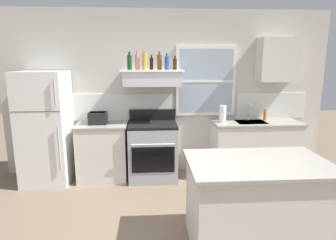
# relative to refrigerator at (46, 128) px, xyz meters

# --- Properties ---
(back_wall) EXTENTS (5.40, 0.11, 2.70)m
(back_wall) POSITION_rel_refrigerator_xyz_m (1.93, 0.39, 0.49)
(back_wall) COLOR beige
(back_wall) RESTS_ON ground_plane
(refrigerator) EXTENTS (0.70, 0.72, 1.73)m
(refrigerator) POSITION_rel_refrigerator_xyz_m (0.00, 0.00, 0.00)
(refrigerator) COLOR white
(refrigerator) RESTS_ON ground_plane
(counter_left_of_stove) EXTENTS (0.79, 0.63, 0.91)m
(counter_left_of_stove) POSITION_rel_refrigerator_xyz_m (0.85, 0.06, -0.41)
(counter_left_of_stove) COLOR silver
(counter_left_of_stove) RESTS_ON ground_plane
(toaster) EXTENTS (0.30, 0.20, 0.19)m
(toaster) POSITION_rel_refrigerator_xyz_m (0.80, 0.04, 0.14)
(toaster) COLOR black
(toaster) RESTS_ON counter_left_of_stove
(stove_range) EXTENTS (0.76, 0.69, 1.09)m
(stove_range) POSITION_rel_refrigerator_xyz_m (1.65, 0.02, -0.40)
(stove_range) COLOR #9EA0A5
(stove_range) RESTS_ON ground_plane
(range_hood_shelf) EXTENTS (0.96, 0.52, 0.24)m
(range_hood_shelf) POSITION_rel_refrigerator_xyz_m (1.65, 0.12, 0.76)
(range_hood_shelf) COLOR silver
(bottle_dark_green_wine) EXTENTS (0.07, 0.07, 0.28)m
(bottle_dark_green_wine) POSITION_rel_refrigerator_xyz_m (1.31, 0.11, 1.00)
(bottle_dark_green_wine) COLOR #143819
(bottle_dark_green_wine) RESTS_ON range_hood_shelf
(bottle_rose_pink) EXTENTS (0.07, 0.07, 0.30)m
(bottle_rose_pink) POSITION_rel_refrigerator_xyz_m (1.42, 0.17, 1.00)
(bottle_rose_pink) COLOR #C67F84
(bottle_rose_pink) RESTS_ON range_hood_shelf
(bottle_champagne_gold_foil) EXTENTS (0.08, 0.08, 0.30)m
(bottle_champagne_gold_foil) POSITION_rel_refrigerator_xyz_m (1.54, 0.13, 1.00)
(bottle_champagne_gold_foil) COLOR #B29333
(bottle_champagne_gold_foil) RESTS_ON range_hood_shelf
(bottle_balsamic_dark) EXTENTS (0.06, 0.06, 0.23)m
(bottle_balsamic_dark) POSITION_rel_refrigerator_xyz_m (1.64, 0.16, 0.98)
(bottle_balsamic_dark) COLOR black
(bottle_balsamic_dark) RESTS_ON range_hood_shelf
(bottle_amber_wine) EXTENTS (0.07, 0.07, 0.28)m
(bottle_amber_wine) POSITION_rel_refrigerator_xyz_m (1.77, 0.16, 1.00)
(bottle_amber_wine) COLOR brown
(bottle_amber_wine) RESTS_ON range_hood_shelf
(bottle_blue_liqueur) EXTENTS (0.07, 0.07, 0.25)m
(bottle_blue_liqueur) POSITION_rel_refrigerator_xyz_m (1.88, 0.11, 0.99)
(bottle_blue_liqueur) COLOR #1E478C
(bottle_blue_liqueur) RESTS_ON range_hood_shelf
(bottle_brown_stout) EXTENTS (0.06, 0.06, 0.21)m
(bottle_brown_stout) POSITION_rel_refrigerator_xyz_m (2.01, 0.10, 0.97)
(bottle_brown_stout) COLOR #381E0F
(bottle_brown_stout) RESTS_ON range_hood_shelf
(counter_right_with_sink) EXTENTS (1.43, 0.63, 0.91)m
(counter_right_with_sink) POSITION_rel_refrigerator_xyz_m (3.35, 0.06, -0.41)
(counter_right_with_sink) COLOR silver
(counter_right_with_sink) RESTS_ON ground_plane
(sink_faucet) EXTENTS (0.03, 0.17, 0.28)m
(sink_faucet) POSITION_rel_refrigerator_xyz_m (3.25, 0.16, 0.22)
(sink_faucet) COLOR silver
(sink_faucet) RESTS_ON counter_right_with_sink
(paper_towel_roll) EXTENTS (0.11, 0.11, 0.27)m
(paper_towel_roll) POSITION_rel_refrigerator_xyz_m (2.78, 0.06, 0.18)
(paper_towel_roll) COLOR white
(paper_towel_roll) RESTS_ON counter_right_with_sink
(dish_soap_bottle) EXTENTS (0.06, 0.06, 0.18)m
(dish_soap_bottle) POSITION_rel_refrigerator_xyz_m (3.53, 0.16, 0.13)
(dish_soap_bottle) COLOR orange
(dish_soap_bottle) RESTS_ON counter_right_with_sink
(kitchen_island) EXTENTS (1.40, 0.90, 0.91)m
(kitchen_island) POSITION_rel_refrigerator_xyz_m (2.67, -1.80, -0.41)
(kitchen_island) COLOR silver
(kitchen_island) RESTS_ON ground_plane
(upper_cabinet_right) EXTENTS (0.64, 0.32, 0.70)m
(upper_cabinet_right) POSITION_rel_refrigerator_xyz_m (3.70, 0.20, 1.03)
(upper_cabinet_right) COLOR silver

